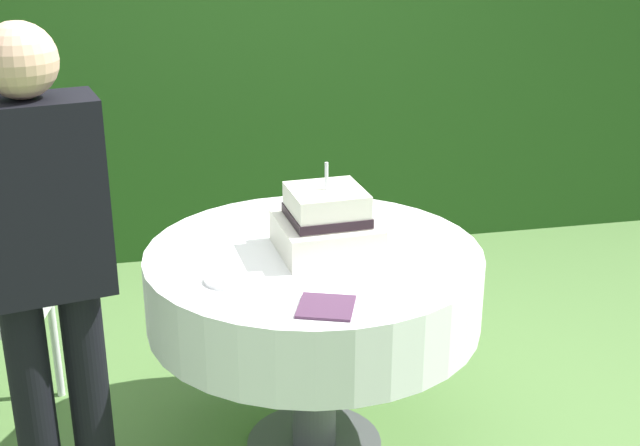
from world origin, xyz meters
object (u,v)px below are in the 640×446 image
at_px(standing_person, 45,266).
at_px(wedding_cake, 327,223).
at_px(serving_plate_far, 388,224).
at_px(cake_table, 314,288).
at_px(serving_plate_near, 226,280).
at_px(napkin_stack, 326,307).

bearing_deg(standing_person, wedding_cake, 18.37).
height_order(wedding_cake, standing_person, standing_person).
bearing_deg(standing_person, serving_plate_far, 22.57).
relative_size(serving_plate_far, standing_person, 0.08).
height_order(cake_table, serving_plate_near, serving_plate_near).
relative_size(serving_plate_far, napkin_stack, 0.83).
bearing_deg(cake_table, serving_plate_far, 29.34).
bearing_deg(standing_person, cake_table, 19.81).
distance_m(cake_table, standing_person, 0.92).
height_order(serving_plate_near, standing_person, standing_person).
bearing_deg(wedding_cake, serving_plate_far, 34.43).
distance_m(serving_plate_near, serving_plate_far, 0.72).
height_order(serving_plate_far, napkin_stack, serving_plate_far).
bearing_deg(cake_table, napkin_stack, -96.86).
relative_size(cake_table, wedding_cake, 3.36).
distance_m(napkin_stack, standing_person, 0.80).
bearing_deg(serving_plate_far, cake_table, -150.66).
relative_size(wedding_cake, serving_plate_near, 2.51).
bearing_deg(napkin_stack, cake_table, 83.14).
relative_size(wedding_cake, napkin_stack, 2.13).
height_order(cake_table, standing_person, standing_person).
bearing_deg(standing_person, serving_plate_near, 12.63).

